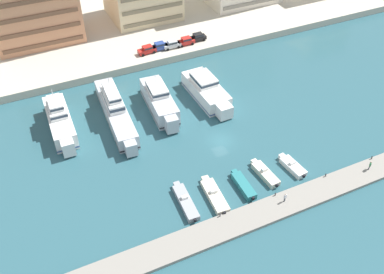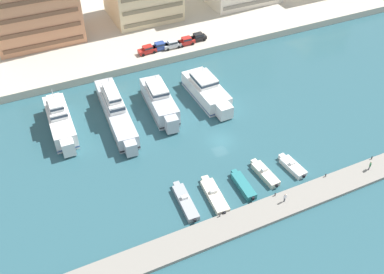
{
  "view_description": "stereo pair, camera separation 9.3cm",
  "coord_description": "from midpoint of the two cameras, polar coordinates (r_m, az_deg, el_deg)",
  "views": [
    {
      "loc": [
        -28.68,
        -49.59,
        51.23
      ],
      "look_at": [
        -5.4,
        0.6,
        2.5
      ],
      "focal_mm": 40.0,
      "sensor_mm": 36.0,
      "label": 1
    },
    {
      "loc": [
        -28.6,
        -49.63,
        51.23
      ],
      "look_at": [
        -5.4,
        0.6,
        2.5
      ],
      "focal_mm": 40.0,
      "sensor_mm": 36.0,
      "label": 2
    }
  ],
  "objects": [
    {
      "name": "ground_plane",
      "position": [
        76.85,
        3.81,
        -0.54
      ],
      "size": [
        400.0,
        400.0,
        0.0
      ],
      "primitive_type": "plane",
      "color": "#2D5B66"
    },
    {
      "name": "quay_promenade",
      "position": [
        126.64,
        -10.19,
        17.31
      ],
      "size": [
        180.0,
        70.0,
        1.71
      ],
      "primitive_type": "cube",
      "color": "beige",
      "rests_on": "ground"
    },
    {
      "name": "pier_dock",
      "position": [
        66.81,
        10.81,
        -9.36
      ],
      "size": [
        120.0,
        4.4,
        0.56
      ],
      "primitive_type": "cube",
      "color": "gray",
      "rests_on": "ground"
    },
    {
      "name": "yacht_white_far_left",
      "position": [
        81.46,
        -17.25,
        2.13
      ],
      "size": [
        4.32,
        16.22,
        7.58
      ],
      "color": "white",
      "rests_on": "ground"
    },
    {
      "name": "yacht_silver_left",
      "position": [
        81.56,
        -10.23,
        3.57
      ],
      "size": [
        4.82,
        22.4,
        7.6
      ],
      "color": "silver",
      "rests_on": "ground"
    },
    {
      "name": "yacht_silver_mid_left",
      "position": [
        82.83,
        -4.38,
        4.79
      ],
      "size": [
        5.05,
        16.02,
        6.67
      ],
      "color": "silver",
      "rests_on": "ground"
    },
    {
      "name": "yacht_white_center_left",
      "position": [
        85.86,
        1.93,
        6.21
      ],
      "size": [
        5.28,
        15.96,
        6.27
      ],
      "color": "white",
      "rests_on": "ground"
    },
    {
      "name": "motorboat_grey_far_left",
      "position": [
        66.22,
        -0.93,
        -8.63
      ],
      "size": [
        2.19,
        8.25,
        1.43
      ],
      "color": "#9EA3A8",
      "rests_on": "ground"
    },
    {
      "name": "motorboat_cream_left",
      "position": [
        67.18,
        2.96,
        -7.77
      ],
      "size": [
        2.58,
        8.14,
        1.42
      ],
      "color": "beige",
      "rests_on": "ground"
    },
    {
      "name": "motorboat_teal_mid_left",
      "position": [
        68.9,
        6.8,
        -6.4
      ],
      "size": [
        1.79,
        6.69,
        1.06
      ],
      "color": "teal",
      "rests_on": "ground"
    },
    {
      "name": "motorboat_cream_center_left",
      "position": [
        71.2,
        9.65,
        -4.82
      ],
      "size": [
        2.21,
        6.78,
        1.51
      ],
      "color": "beige",
      "rests_on": "ground"
    },
    {
      "name": "motorboat_white_center",
      "position": [
        73.36,
        13.19,
        -3.79
      ],
      "size": [
        2.45,
        6.08,
        1.36
      ],
      "color": "white",
      "rests_on": "ground"
    },
    {
      "name": "car_red_far_left",
      "position": [
        98.27,
        -6.03,
        11.54
      ],
      "size": [
        4.21,
        2.15,
        1.8
      ],
      "color": "red",
      "rests_on": "quay_promenade"
    },
    {
      "name": "car_blue_left",
      "position": [
        99.33,
        -4.43,
        11.99
      ],
      "size": [
        4.11,
        1.94,
        1.8
      ],
      "color": "#28428E",
      "rests_on": "quay_promenade"
    },
    {
      "name": "car_silver_mid_left",
      "position": [
        99.94,
        -2.72,
        12.27
      ],
      "size": [
        4.11,
        1.95,
        1.8
      ],
      "color": "#B7BCC1",
      "rests_on": "quay_promenade"
    },
    {
      "name": "car_red_center_left",
      "position": [
        101.18,
        -0.85,
        12.7
      ],
      "size": [
        4.11,
        1.94,
        1.8
      ],
      "color": "red",
      "rests_on": "quay_promenade"
    },
    {
      "name": "car_black_center",
      "position": [
        102.83,
        0.72,
        13.2
      ],
      "size": [
        4.11,
        1.94,
        1.8
      ],
      "color": "black",
      "rests_on": "quay_promenade"
    },
    {
      "name": "pedestrian_near_edge",
      "position": [
        75.92,
        22.64,
        -3.43
      ],
      "size": [
        0.52,
        0.49,
        1.73
      ],
      "color": "#282D3D",
      "rests_on": "pier_dock"
    },
    {
      "name": "pedestrian_mid_deck",
      "position": [
        66.97,
        12.29,
        -7.81
      ],
      "size": [
        0.64,
        0.31,
        1.67
      ],
      "color": "#4C515B",
      "rests_on": "pier_dock"
    },
    {
      "name": "bollard_west",
      "position": [
        64.26,
        3.72,
        -10.32
      ],
      "size": [
        0.2,
        0.2,
        0.61
      ],
      "color": "#2D2D33",
      "rests_on": "pier_dock"
    },
    {
      "name": "bollard_west_mid",
      "position": [
        67.96,
        11.01,
        -7.46
      ],
      "size": [
        0.2,
        0.2,
        0.61
      ],
      "color": "#2D2D33",
      "rests_on": "pier_dock"
    },
    {
      "name": "bollard_east_mid",
      "position": [
        72.76,
        17.37,
        -4.84
      ],
      "size": [
        0.2,
        0.2,
        0.61
      ],
      "color": "#2D2D33",
      "rests_on": "pier_dock"
    },
    {
      "name": "bollard_east",
      "position": [
        78.46,
        22.83,
        -2.52
      ],
      "size": [
        0.2,
        0.2,
        0.61
      ],
      "color": "#2D2D33",
      "rests_on": "pier_dock"
    }
  ]
}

